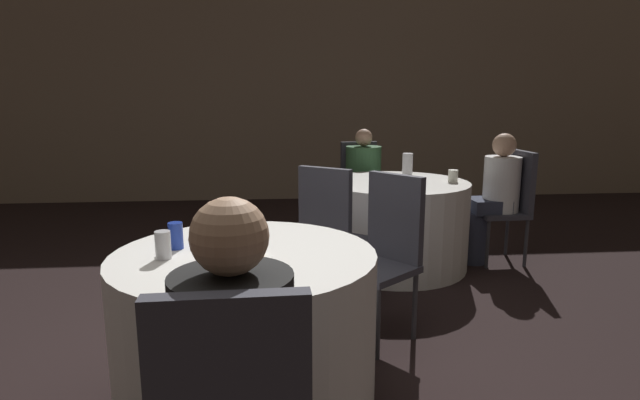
{
  "coord_description": "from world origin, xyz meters",
  "views": [
    {
      "loc": [
        0.21,
        -2.14,
        1.39
      ],
      "look_at": [
        0.46,
        0.67,
        0.83
      ],
      "focal_mm": 28.0,
      "sensor_mm": 36.0,
      "label": 1
    }
  ],
  "objects_px": {
    "person_white_shirt": "(492,199)",
    "person_black_shirt": "(237,389)",
    "table_far": "(394,224)",
    "chair_far_east": "(512,198)",
    "table_near": "(247,329)",
    "soda_can_blue": "(176,236)",
    "bottle_far": "(407,166)",
    "person_green_jacket": "(365,183)",
    "chair_far_north": "(360,181)",
    "chair_far_southwest": "(331,226)",
    "soda_can_silver": "(163,245)",
    "chair_near_northeast": "(386,243)",
    "pizza_plate_near": "(247,256)"
  },
  "relations": [
    {
      "from": "chair_far_north",
      "to": "pizza_plate_near",
      "type": "distance_m",
      "value": 3.17
    },
    {
      "from": "chair_near_northeast",
      "to": "table_near",
      "type": "bearing_deg",
      "value": 90.0
    },
    {
      "from": "chair_far_southwest",
      "to": "soda_can_silver",
      "type": "relative_size",
      "value": 7.97
    },
    {
      "from": "person_white_shirt",
      "to": "soda_can_silver",
      "type": "height_order",
      "value": "person_white_shirt"
    },
    {
      "from": "chair_far_southwest",
      "to": "table_near",
      "type": "bearing_deg",
      "value": -78.15
    },
    {
      "from": "chair_far_north",
      "to": "soda_can_silver",
      "type": "height_order",
      "value": "chair_far_north"
    },
    {
      "from": "bottle_far",
      "to": "chair_far_southwest",
      "type": "bearing_deg",
      "value": -127.61
    },
    {
      "from": "chair_near_northeast",
      "to": "person_green_jacket",
      "type": "relative_size",
      "value": 0.87
    },
    {
      "from": "chair_far_north",
      "to": "bottle_far",
      "type": "xyz_separation_m",
      "value": [
        0.27,
        -0.84,
        0.27
      ]
    },
    {
      "from": "chair_far_southwest",
      "to": "person_white_shirt",
      "type": "height_order",
      "value": "person_white_shirt"
    },
    {
      "from": "table_far",
      "to": "soda_can_silver",
      "type": "relative_size",
      "value": 10.13
    },
    {
      "from": "chair_far_north",
      "to": "pizza_plate_near",
      "type": "height_order",
      "value": "chair_far_north"
    },
    {
      "from": "table_far",
      "to": "bottle_far",
      "type": "height_order",
      "value": "bottle_far"
    },
    {
      "from": "person_green_jacket",
      "to": "soda_can_silver",
      "type": "height_order",
      "value": "person_green_jacket"
    },
    {
      "from": "person_green_jacket",
      "to": "soda_can_blue",
      "type": "bearing_deg",
      "value": 56.79
    },
    {
      "from": "chair_far_north",
      "to": "person_green_jacket",
      "type": "distance_m",
      "value": 0.17
    },
    {
      "from": "chair_near_northeast",
      "to": "person_black_shirt",
      "type": "bearing_deg",
      "value": 113.77
    },
    {
      "from": "person_white_shirt",
      "to": "soda_can_silver",
      "type": "distance_m",
      "value": 3.06
    },
    {
      "from": "table_far",
      "to": "person_green_jacket",
      "type": "relative_size",
      "value": 1.11
    },
    {
      "from": "chair_far_southwest",
      "to": "table_far",
      "type": "bearing_deg",
      "value": 90.0
    },
    {
      "from": "person_white_shirt",
      "to": "person_black_shirt",
      "type": "distance_m",
      "value": 3.38
    },
    {
      "from": "soda_can_blue",
      "to": "person_black_shirt",
      "type": "bearing_deg",
      "value": -70.08
    },
    {
      "from": "person_white_shirt",
      "to": "table_far",
      "type": "bearing_deg",
      "value": 90.0
    },
    {
      "from": "soda_can_blue",
      "to": "bottle_far",
      "type": "xyz_separation_m",
      "value": [
        1.6,
        1.99,
        0.05
      ]
    },
    {
      "from": "person_white_shirt",
      "to": "soda_can_silver",
      "type": "xyz_separation_m",
      "value": [
        -2.33,
        -1.97,
        0.23
      ]
    },
    {
      "from": "chair_far_east",
      "to": "chair_far_southwest",
      "type": "xyz_separation_m",
      "value": [
        -1.67,
        -0.85,
        0.0
      ]
    },
    {
      "from": "person_black_shirt",
      "to": "bottle_far",
      "type": "xyz_separation_m",
      "value": [
        1.26,
        2.92,
        0.25
      ]
    },
    {
      "from": "table_near",
      "to": "chair_near_northeast",
      "type": "xyz_separation_m",
      "value": [
        0.79,
        0.63,
        0.21
      ]
    },
    {
      "from": "table_near",
      "to": "chair_near_northeast",
      "type": "relative_size",
      "value": 1.21
    },
    {
      "from": "chair_near_northeast",
      "to": "person_green_jacket",
      "type": "height_order",
      "value": "person_green_jacket"
    },
    {
      "from": "person_green_jacket",
      "to": "pizza_plate_near",
      "type": "relative_size",
      "value": 5.08
    },
    {
      "from": "person_green_jacket",
      "to": "soda_can_silver",
      "type": "bearing_deg",
      "value": 57.61
    },
    {
      "from": "table_far",
      "to": "chair_far_east",
      "type": "relative_size",
      "value": 1.27
    },
    {
      "from": "chair_far_north",
      "to": "soda_can_silver",
      "type": "xyz_separation_m",
      "value": [
        -1.36,
        -2.98,
        0.22
      ]
    },
    {
      "from": "chair_far_east",
      "to": "soda_can_silver",
      "type": "xyz_separation_m",
      "value": [
        -2.51,
        -1.97,
        0.22
      ]
    },
    {
      "from": "table_far",
      "to": "pizza_plate_near",
      "type": "xyz_separation_m",
      "value": [
        -1.12,
        -1.97,
        0.37
      ]
    },
    {
      "from": "person_black_shirt",
      "to": "person_white_shirt",
      "type": "bearing_deg",
      "value": 52.73
    },
    {
      "from": "table_far",
      "to": "pizza_plate_near",
      "type": "bearing_deg",
      "value": -119.64
    },
    {
      "from": "soda_can_blue",
      "to": "bottle_far",
      "type": "distance_m",
      "value": 2.56
    },
    {
      "from": "chair_far_east",
      "to": "soda_can_blue",
      "type": "bearing_deg",
      "value": 125.05
    },
    {
      "from": "soda_can_silver",
      "to": "chair_near_northeast",
      "type": "bearing_deg",
      "value": 31.59
    },
    {
      "from": "chair_far_north",
      "to": "chair_far_southwest",
      "type": "distance_m",
      "value": 1.93
    },
    {
      "from": "chair_near_northeast",
      "to": "chair_far_southwest",
      "type": "bearing_deg",
      "value": -6.19
    },
    {
      "from": "chair_far_east",
      "to": "person_green_jacket",
      "type": "xyz_separation_m",
      "value": [
        -1.13,
        0.84,
        0.0
      ]
    },
    {
      "from": "table_near",
      "to": "chair_far_southwest",
      "type": "distance_m",
      "value": 1.2
    },
    {
      "from": "chair_far_east",
      "to": "pizza_plate_near",
      "type": "height_order",
      "value": "chair_far_east"
    },
    {
      "from": "soda_can_silver",
      "to": "person_green_jacket",
      "type": "bearing_deg",
      "value": 63.95
    },
    {
      "from": "table_near",
      "to": "chair_far_east",
      "type": "bearing_deg",
      "value": 41.4
    },
    {
      "from": "table_far",
      "to": "person_white_shirt",
      "type": "relative_size",
      "value": 1.1
    },
    {
      "from": "table_near",
      "to": "pizza_plate_near",
      "type": "xyz_separation_m",
      "value": [
        0.02,
        -0.08,
        0.37
      ]
    }
  ]
}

